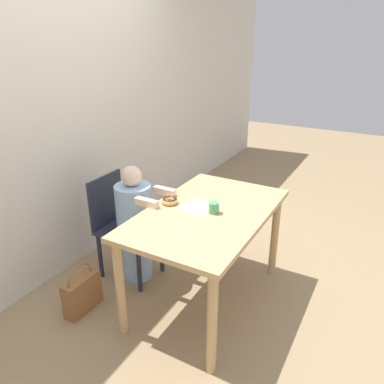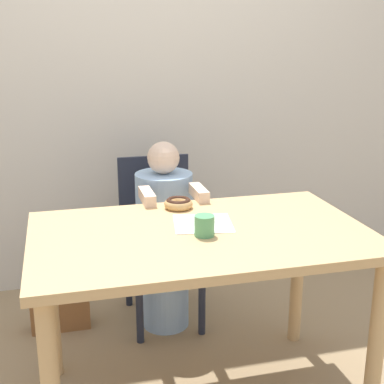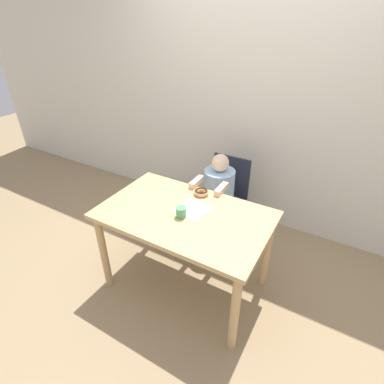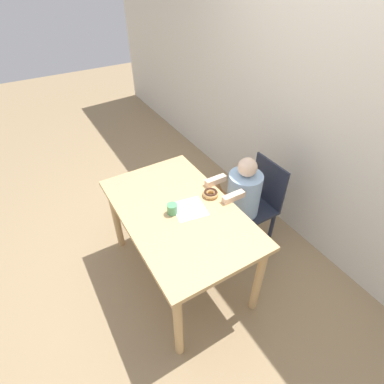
{
  "view_description": "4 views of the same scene",
  "coord_description": "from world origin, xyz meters",
  "px_view_note": "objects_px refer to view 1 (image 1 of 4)",
  "views": [
    {
      "loc": [
        -2.07,
        -1.03,
        1.87
      ],
      "look_at": [
        -0.0,
        0.12,
        0.86
      ],
      "focal_mm": 35.0,
      "sensor_mm": 36.0,
      "label": 1
    },
    {
      "loc": [
        -0.5,
        -1.82,
        1.44
      ],
      "look_at": [
        -0.0,
        0.12,
        0.86
      ],
      "focal_mm": 50.0,
      "sensor_mm": 36.0,
      "label": 2
    },
    {
      "loc": [
        0.96,
        -1.54,
        2.02
      ],
      "look_at": [
        -0.0,
        0.12,
        0.86
      ],
      "focal_mm": 28.0,
      "sensor_mm": 36.0,
      "label": 3
    },
    {
      "loc": [
        1.41,
        -0.73,
        2.21
      ],
      "look_at": [
        -0.0,
        0.12,
        0.86
      ],
      "focal_mm": 28.0,
      "sensor_mm": 36.0,
      "label": 4
    }
  ],
  "objects_px": {
    "donut": "(170,200)",
    "handbag": "(82,293)",
    "chair": "(123,226)",
    "cup": "(213,208)",
    "child_figure": "(135,225)"
  },
  "relations": [
    {
      "from": "donut",
      "to": "handbag",
      "type": "relative_size",
      "value": 0.31
    },
    {
      "from": "chair",
      "to": "cup",
      "type": "height_order",
      "value": "chair"
    },
    {
      "from": "cup",
      "to": "donut",
      "type": "bearing_deg",
      "value": 92.49
    },
    {
      "from": "child_figure",
      "to": "cup",
      "type": "height_order",
      "value": "child_figure"
    },
    {
      "from": "chair",
      "to": "handbag",
      "type": "relative_size",
      "value": 2.15
    },
    {
      "from": "cup",
      "to": "chair",
      "type": "bearing_deg",
      "value": 90.71
    },
    {
      "from": "child_figure",
      "to": "donut",
      "type": "height_order",
      "value": "child_figure"
    },
    {
      "from": "child_figure",
      "to": "handbag",
      "type": "xyz_separation_m",
      "value": [
        -0.53,
        0.1,
        -0.32
      ]
    },
    {
      "from": "donut",
      "to": "cup",
      "type": "distance_m",
      "value": 0.34
    },
    {
      "from": "chair",
      "to": "cup",
      "type": "relative_size",
      "value": 10.82
    },
    {
      "from": "child_figure",
      "to": "cup",
      "type": "relative_size",
      "value": 12.47
    },
    {
      "from": "chair",
      "to": "handbag",
      "type": "height_order",
      "value": "chair"
    },
    {
      "from": "chair",
      "to": "handbag",
      "type": "distance_m",
      "value": 0.6
    },
    {
      "from": "donut",
      "to": "cup",
      "type": "height_order",
      "value": "cup"
    },
    {
      "from": "chair",
      "to": "cup",
      "type": "distance_m",
      "value": 0.87
    }
  ]
}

